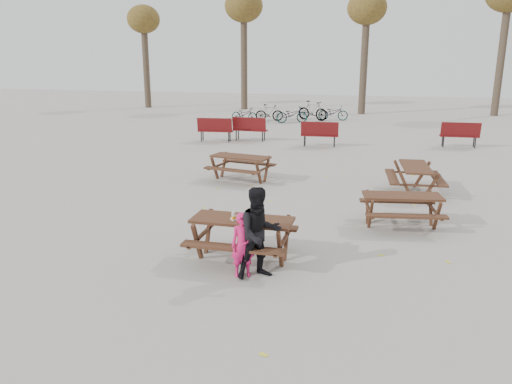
% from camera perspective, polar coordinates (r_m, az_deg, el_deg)
% --- Properties ---
extents(ground, '(80.00, 80.00, 0.00)m').
position_cam_1_polar(ground, '(9.14, -1.54, -7.67)').
color(ground, gray).
rests_on(ground, ground).
extents(main_picnic_table, '(1.80, 1.45, 0.78)m').
position_cam_1_polar(main_picnic_table, '(8.93, -1.57, -4.20)').
color(main_picnic_table, '#3A2015').
rests_on(main_picnic_table, ground).
extents(food_tray, '(0.18, 0.11, 0.03)m').
position_cam_1_polar(food_tray, '(8.81, -2.29, -3.06)').
color(food_tray, white).
rests_on(food_tray, main_picnic_table).
extents(bread_roll, '(0.14, 0.06, 0.05)m').
position_cam_1_polar(bread_roll, '(8.80, -2.30, -2.80)').
color(bread_roll, tan).
rests_on(bread_roll, food_tray).
extents(soda_bottle, '(0.07, 0.07, 0.17)m').
position_cam_1_polar(soda_bottle, '(8.74, -2.61, -2.84)').
color(soda_bottle, silver).
rests_on(soda_bottle, main_picnic_table).
extents(child, '(0.47, 0.40, 1.09)m').
position_cam_1_polar(child, '(8.29, -1.51, -6.08)').
color(child, '#E11C65').
rests_on(child, ground).
extents(adult, '(0.95, 0.91, 1.54)m').
position_cam_1_polar(adult, '(8.16, 0.40, -4.74)').
color(adult, black).
rests_on(adult, ground).
extents(picnic_table_east, '(1.83, 1.57, 0.71)m').
position_cam_1_polar(picnic_table_east, '(11.15, 16.26, -2.07)').
color(picnic_table_east, '#3A2015').
rests_on(picnic_table_east, ground).
extents(picnic_table_north, '(1.94, 1.68, 0.74)m').
position_cam_1_polar(picnic_table_north, '(14.71, -1.77, 2.73)').
color(picnic_table_north, '#3A2015').
rests_on(picnic_table_north, ground).
extents(picnic_table_far, '(1.54, 1.86, 0.76)m').
position_cam_1_polar(picnic_table_far, '(13.93, 17.67, 1.34)').
color(picnic_table_far, '#3A2015').
rests_on(picnic_table_far, ground).
extents(park_bench_row, '(11.56, 1.72, 1.03)m').
position_cam_1_polar(park_bench_row, '(21.09, 6.02, 6.89)').
color(park_bench_row, maroon).
rests_on(park_bench_row, ground).
extents(bicycle_row, '(6.44, 2.64, 1.10)m').
position_cam_1_polar(bicycle_row, '(28.53, 4.42, 9.02)').
color(bicycle_row, black).
rests_on(bicycle_row, ground).
extents(tree_row, '(32.17, 3.52, 8.26)m').
position_cam_1_polar(tree_row, '(33.38, 12.41, 19.47)').
color(tree_row, '#382B21').
rests_on(tree_row, ground).
extents(fallen_leaves, '(11.00, 11.00, 0.01)m').
position_cam_1_polar(fallen_leaves, '(11.32, 4.32, -3.09)').
color(fallen_leaves, gold).
rests_on(fallen_leaves, ground).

